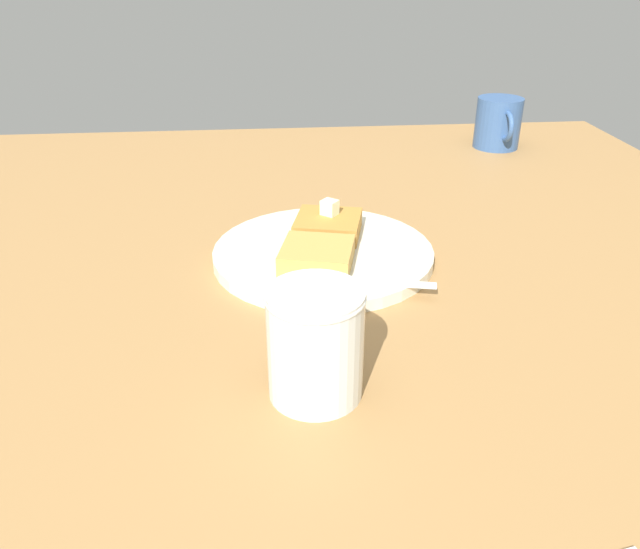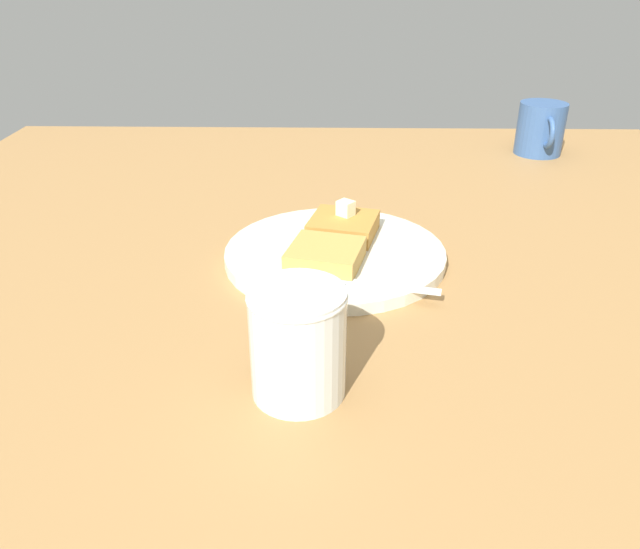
{
  "view_description": "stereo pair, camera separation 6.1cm",
  "coord_description": "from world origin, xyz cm",
  "px_view_note": "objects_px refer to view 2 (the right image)",
  "views": [
    {
      "loc": [
        64.24,
        -5.41,
        35.51
      ],
      "look_at": [
        10.31,
        -0.44,
        6.97
      ],
      "focal_mm": 35.0,
      "sensor_mm": 36.0,
      "label": 1
    },
    {
      "loc": [
        64.45,
        0.7,
        35.51
      ],
      "look_at": [
        10.31,
        -0.44,
        6.97
      ],
      "focal_mm": 35.0,
      "sensor_mm": 36.0,
      "label": 2
    }
  ],
  "objects_px": {
    "plate": "(335,253)",
    "coffee_mug": "(541,129)",
    "fork": "(355,282)",
    "syrup_jar": "(298,345)"
  },
  "relations": [
    {
      "from": "fork",
      "to": "syrup_jar",
      "type": "relative_size",
      "value": 1.66
    },
    {
      "from": "plate",
      "to": "coffee_mug",
      "type": "xyz_separation_m",
      "value": [
        -0.44,
        0.36,
        0.04
      ]
    },
    {
      "from": "coffee_mug",
      "to": "plate",
      "type": "bearing_deg",
      "value": -39.77
    },
    {
      "from": "plate",
      "to": "fork",
      "type": "distance_m",
      "value": 0.09
    },
    {
      "from": "syrup_jar",
      "to": "coffee_mug",
      "type": "xyz_separation_m",
      "value": [
        -0.69,
        0.39,
        -0.0
      ]
    },
    {
      "from": "plate",
      "to": "syrup_jar",
      "type": "relative_size",
      "value": 2.72
    },
    {
      "from": "fork",
      "to": "syrup_jar",
      "type": "bearing_deg",
      "value": -17.58
    },
    {
      "from": "plate",
      "to": "fork",
      "type": "height_order",
      "value": "fork"
    },
    {
      "from": "plate",
      "to": "fork",
      "type": "relative_size",
      "value": 1.64
    },
    {
      "from": "plate",
      "to": "coffee_mug",
      "type": "height_order",
      "value": "coffee_mug"
    }
  ]
}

